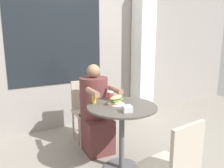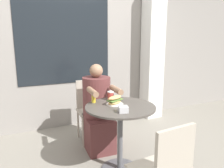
# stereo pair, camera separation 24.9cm
# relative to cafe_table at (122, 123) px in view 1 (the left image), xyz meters

# --- Properties ---
(storefront_wall) EXTENTS (8.00, 0.09, 2.80)m
(storefront_wall) POSITION_rel_cafe_table_xyz_m (-0.00, 1.58, 0.84)
(storefront_wall) COLOR gray
(storefront_wall) RESTS_ON ground_plane
(lattice_pillar) EXTENTS (0.32, 0.32, 2.40)m
(lattice_pillar) POSITION_rel_cafe_table_xyz_m (1.34, 1.36, 0.64)
(lattice_pillar) COLOR silver
(lattice_pillar) RESTS_ON ground_plane
(cafe_table) EXTENTS (0.76, 0.76, 0.76)m
(cafe_table) POSITION_rel_cafe_table_xyz_m (0.00, 0.00, 0.00)
(cafe_table) COLOR #47423D
(cafe_table) RESTS_ON ground_plane
(diner_chair) EXTENTS (0.40, 0.40, 0.87)m
(diner_chair) POSITION_rel_cafe_table_xyz_m (-0.04, 0.92, -0.04)
(diner_chair) COLOR #ADA393
(diner_chair) RESTS_ON ground_plane
(seated_diner) EXTENTS (0.39, 0.67, 1.15)m
(seated_diner) POSITION_rel_cafe_table_xyz_m (-0.05, 0.57, -0.06)
(seated_diner) COLOR brown
(seated_diner) RESTS_ON ground_plane
(empty_chair_across) EXTENTS (0.41, 0.41, 0.87)m
(empty_chair_across) POSITION_rel_cafe_table_xyz_m (-0.03, -0.83, -0.04)
(empty_chair_across) COLOR #ADA393
(empty_chair_across) RESTS_ON ground_plane
(sandwich_on_plate) EXTENTS (0.21, 0.19, 0.10)m
(sandwich_on_plate) POSITION_rel_cafe_table_xyz_m (-0.03, 0.07, 0.24)
(sandwich_on_plate) COLOR white
(sandwich_on_plate) RESTS_ON cafe_table
(drink_cup) EXTENTS (0.08, 0.08, 0.10)m
(drink_cup) POSITION_rel_cafe_table_xyz_m (0.00, 0.25, 0.25)
(drink_cup) COLOR #B73D38
(drink_cup) RESTS_ON cafe_table
(napkin_box) EXTENTS (0.11, 0.11, 0.06)m
(napkin_box) POSITION_rel_cafe_table_xyz_m (-0.06, -0.19, 0.23)
(napkin_box) COLOR silver
(napkin_box) RESTS_ON cafe_table
(condiment_bottle) EXTENTS (0.05, 0.05, 0.11)m
(condiment_bottle) POSITION_rel_cafe_table_xyz_m (-0.22, 0.24, 0.25)
(condiment_bottle) COLOR gold
(condiment_bottle) RESTS_ON cafe_table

